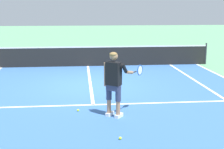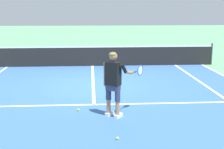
% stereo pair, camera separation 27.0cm
% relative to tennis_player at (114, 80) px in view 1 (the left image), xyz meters
% --- Properties ---
extents(ground_plane, '(80.00, 80.00, 0.00)m').
position_rel_tennis_player_xyz_m(ground_plane, '(-0.51, 3.48, -0.99)').
color(ground_plane, '#609E70').
extents(court_inner_surface, '(10.98, 10.35, 0.00)m').
position_rel_tennis_player_xyz_m(court_inner_surface, '(-0.51, 2.51, -0.99)').
color(court_inner_surface, '#3866A8').
rests_on(court_inner_surface, ground).
extents(line_service, '(8.23, 0.10, 0.01)m').
position_rel_tennis_player_xyz_m(line_service, '(-0.51, 1.08, -0.99)').
color(line_service, white).
rests_on(line_service, ground).
extents(line_centre_service, '(0.10, 6.40, 0.01)m').
position_rel_tennis_player_xyz_m(line_centre_service, '(-0.51, 4.28, -0.99)').
color(line_centre_service, white).
rests_on(line_centre_service, ground).
extents(line_singles_right, '(0.10, 9.95, 0.01)m').
position_rel_tennis_player_xyz_m(line_singles_right, '(3.60, 2.51, -0.99)').
color(line_singles_right, white).
rests_on(line_singles_right, ground).
extents(tennis_net, '(11.96, 0.08, 1.07)m').
position_rel_tennis_player_xyz_m(tennis_net, '(-0.51, 7.48, -0.49)').
color(tennis_net, '#333338').
rests_on(tennis_net, ground).
extents(tennis_player, '(1.11, 0.83, 1.71)m').
position_rel_tennis_player_xyz_m(tennis_player, '(0.00, 0.00, 0.00)').
color(tennis_player, white).
rests_on(tennis_player, ground).
extents(tennis_ball_near_feet, '(0.07, 0.07, 0.07)m').
position_rel_tennis_player_xyz_m(tennis_ball_near_feet, '(-0.95, 0.52, -0.96)').
color(tennis_ball_near_feet, '#CCE02D').
rests_on(tennis_ball_near_feet, ground).
extents(tennis_ball_by_baseline, '(0.07, 0.07, 0.07)m').
position_rel_tennis_player_xyz_m(tennis_ball_by_baseline, '(-0.03, -1.51, -0.96)').
color(tennis_ball_by_baseline, '#CCE02D').
rests_on(tennis_ball_by_baseline, ground).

